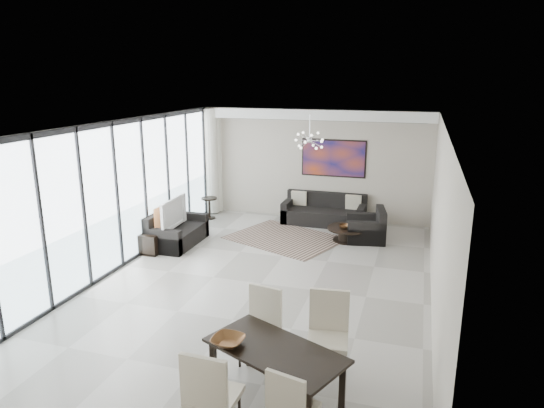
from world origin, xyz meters
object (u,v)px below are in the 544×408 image
at_px(tv_console, 163,236).
at_px(television, 169,213).
at_px(coffee_table, 347,233).
at_px(dining_table, 275,356).
at_px(sofa_main, 324,214).

relative_size(tv_console, television, 1.24).
xyz_separation_m(coffee_table, dining_table, (0.05, -5.96, 0.41)).
height_order(coffee_table, dining_table, dining_table).
height_order(sofa_main, dining_table, sofa_main).
xyz_separation_m(coffee_table, sofa_main, (-0.78, 1.21, 0.08)).
xyz_separation_m(sofa_main, tv_console, (-3.13, -2.77, -0.04)).
bearing_deg(dining_table, sofa_main, 96.63).
height_order(coffee_table, sofa_main, sofa_main).
bearing_deg(television, sofa_main, -49.84).
height_order(sofa_main, television, television).
bearing_deg(coffee_table, sofa_main, 122.78).
xyz_separation_m(sofa_main, television, (-2.97, -2.72, 0.51)).
bearing_deg(dining_table, television, 130.54).
distance_m(tv_console, dining_table, 5.93).
distance_m(coffee_table, television, 4.09).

